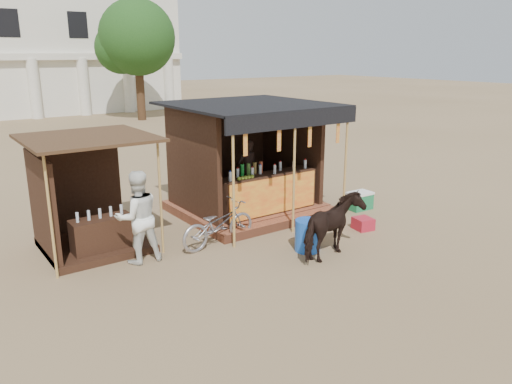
{
  "coord_description": "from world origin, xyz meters",
  "views": [
    {
      "loc": [
        -5.92,
        -6.73,
        3.98
      ],
      "look_at": [
        0.0,
        1.6,
        1.1
      ],
      "focal_mm": 35.0,
      "sensor_mm": 36.0,
      "label": 1
    }
  ],
  "objects": [
    {
      "name": "tree",
      "position": [
        5.81,
        22.14,
        4.63
      ],
      "size": [
        4.5,
        4.4,
        7.0
      ],
      "color": "#382314",
      "rests_on": "ground"
    },
    {
      "name": "red_crate",
      "position": [
        2.44,
        0.74,
        0.14
      ],
      "size": [
        0.46,
        0.48,
        0.28
      ],
      "primitive_type": "cube",
      "rotation": [
        0.0,
        0.0,
        -0.18
      ],
      "color": "maroon",
      "rests_on": "ground"
    },
    {
      "name": "cooler",
      "position": [
        3.52,
        1.87,
        0.23
      ],
      "size": [
        0.65,
        0.46,
        0.46
      ],
      "color": "#197040",
      "rests_on": "ground"
    },
    {
      "name": "main_stall",
      "position": [
        1.01,
        3.36,
        1.02
      ],
      "size": [
        3.6,
        3.61,
        2.78
      ],
      "color": "brown",
      "rests_on": "ground"
    },
    {
      "name": "bystander",
      "position": [
        -2.51,
        2.0,
        0.92
      ],
      "size": [
        0.94,
        0.76,
        1.83
      ],
      "primitive_type": "imported",
      "rotation": [
        0.0,
        0.0,
        3.07
      ],
      "color": "white",
      "rests_on": "ground"
    },
    {
      "name": "motorbike",
      "position": [
        -0.81,
        1.83,
        0.47
      ],
      "size": [
        1.85,
        0.8,
        0.95
      ],
      "primitive_type": "imported",
      "rotation": [
        0.0,
        0.0,
        1.67
      ],
      "color": "#9F9EA6",
      "rests_on": "ground"
    },
    {
      "name": "ground",
      "position": [
        0.0,
        0.0,
        0.0
      ],
      "size": [
        120.0,
        120.0,
        0.0
      ],
      "primitive_type": "plane",
      "color": "#846B4C",
      "rests_on": "ground"
    },
    {
      "name": "blue_barrel",
      "position": [
        0.54,
        0.52,
        0.33
      ],
      "size": [
        0.66,
        0.66,
        0.66
      ],
      "primitive_type": "cylinder",
      "rotation": [
        0.0,
        0.0,
        -0.3
      ],
      "color": "blue",
      "rests_on": "ground"
    },
    {
      "name": "secondary_stall",
      "position": [
        -3.17,
        3.24,
        0.85
      ],
      "size": [
        2.4,
        2.4,
        2.38
      ],
      "color": "#331E12",
      "rests_on": "ground"
    },
    {
      "name": "cow",
      "position": [
        0.71,
        -0.03,
        0.64
      ],
      "size": [
        1.64,
        1.06,
        1.28
      ],
      "primitive_type": "imported",
      "rotation": [
        0.0,
        0.0,
        1.84
      ],
      "color": "black",
      "rests_on": "ground"
    }
  ]
}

